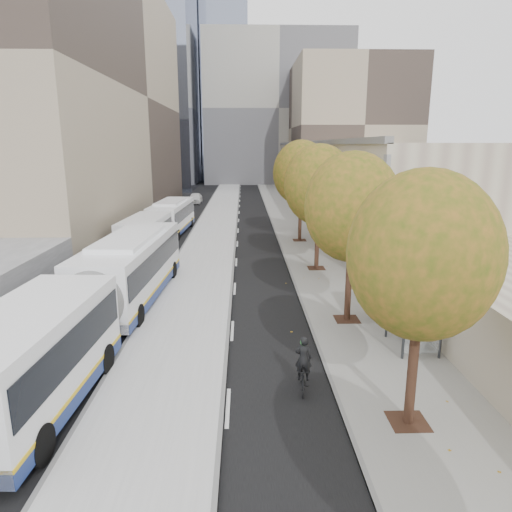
{
  "coord_description": "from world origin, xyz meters",
  "views": [
    {
      "loc": [
        -1.13,
        -6.57,
        7.87
      ],
      "look_at": [
        -0.51,
        15.5,
        2.5
      ],
      "focal_mm": 32.0,
      "sensor_mm": 36.0,
      "label": 1
    }
  ],
  "objects_px": {
    "bus_shelter": "(411,289)",
    "bus_near": "(102,294)",
    "bus_far": "(162,223)",
    "distant_car": "(195,198)",
    "cyclist": "(303,371)"
  },
  "relations": [
    {
      "from": "cyclist",
      "to": "distant_car",
      "type": "distance_m",
      "value": 50.95
    },
    {
      "from": "bus_near",
      "to": "bus_far",
      "type": "xyz_separation_m",
      "value": [
        -0.77,
        19.2,
        -0.21
      ]
    },
    {
      "from": "bus_far",
      "to": "distant_car",
      "type": "xyz_separation_m",
      "value": [
        0.08,
        26.04,
        -0.82
      ]
    },
    {
      "from": "bus_shelter",
      "to": "bus_near",
      "type": "height_order",
      "value": "bus_near"
    },
    {
      "from": "bus_far",
      "to": "distant_car",
      "type": "bearing_deg",
      "value": 93.35
    },
    {
      "from": "bus_far",
      "to": "cyclist",
      "type": "height_order",
      "value": "bus_far"
    },
    {
      "from": "bus_far",
      "to": "cyclist",
      "type": "xyz_separation_m",
      "value": [
        8.68,
        -24.18,
        -0.84
      ]
    },
    {
      "from": "bus_near",
      "to": "distant_car",
      "type": "bearing_deg",
      "value": 93.9
    },
    {
      "from": "bus_shelter",
      "to": "bus_near",
      "type": "distance_m",
      "value": 12.86
    },
    {
      "from": "bus_shelter",
      "to": "distant_car",
      "type": "height_order",
      "value": "bus_shelter"
    },
    {
      "from": "bus_far",
      "to": "cyclist",
      "type": "relative_size",
      "value": 8.95
    },
    {
      "from": "bus_near",
      "to": "bus_far",
      "type": "bearing_deg",
      "value": 95.31
    },
    {
      "from": "distant_car",
      "to": "cyclist",
      "type": "bearing_deg",
      "value": -79.21
    },
    {
      "from": "bus_near",
      "to": "bus_shelter",
      "type": "bearing_deg",
      "value": -1.22
    },
    {
      "from": "bus_far",
      "to": "cyclist",
      "type": "bearing_deg",
      "value": -66.73
    }
  ]
}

